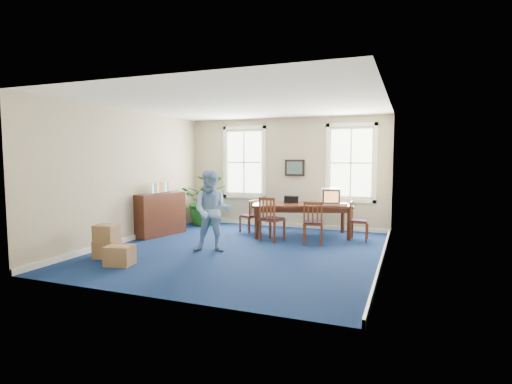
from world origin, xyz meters
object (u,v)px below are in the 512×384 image
(credenza, at_px, (160,214))
(cardboard_boxes, at_px, (117,240))
(potted_plant, at_px, (206,200))
(crt_tv, at_px, (330,196))
(chair_near_left, at_px, (272,219))
(man, at_px, (212,211))
(conference_table, at_px, (301,220))

(credenza, xyz_separation_m, cardboard_boxes, (0.52, -2.31, -0.21))
(credenza, relative_size, potted_plant, 0.96)
(credenza, bearing_deg, crt_tv, 30.13)
(crt_tv, bearing_deg, potted_plant, 155.69)
(potted_plant, bearing_deg, chair_near_left, -28.84)
(man, distance_m, potted_plant, 3.48)
(man, relative_size, credenza, 1.23)
(chair_near_left, bearing_deg, crt_tv, -127.67)
(credenza, relative_size, cardboard_boxes, 1.16)
(credenza, bearing_deg, cardboard_boxes, -64.57)
(conference_table, height_order, credenza, credenza)
(crt_tv, xyz_separation_m, potted_plant, (-3.89, 0.54, -0.31))
(conference_table, bearing_deg, crt_tv, -13.72)
(conference_table, xyz_separation_m, cardboard_boxes, (-2.96, -3.58, -0.07))
(crt_tv, bearing_deg, chair_near_left, -160.39)
(conference_table, relative_size, man, 1.40)
(chair_near_left, relative_size, man, 0.61)
(potted_plant, relative_size, cardboard_boxes, 1.20)
(crt_tv, xyz_separation_m, credenza, (-4.22, -1.33, -0.49))
(man, bearing_deg, credenza, 133.25)
(man, bearing_deg, conference_table, 41.58)
(conference_table, bearing_deg, potted_plant, 151.16)
(chair_near_left, relative_size, potted_plant, 0.72)
(crt_tv, distance_m, man, 3.24)
(crt_tv, distance_m, cardboard_boxes, 5.23)
(crt_tv, bearing_deg, conference_table, 167.98)
(crt_tv, xyz_separation_m, man, (-2.10, -2.45, -0.17))
(conference_table, distance_m, crt_tv, 0.98)
(credenza, bearing_deg, chair_near_left, 20.66)
(conference_table, distance_m, potted_plant, 3.22)
(conference_table, height_order, man, man)
(crt_tv, height_order, man, man)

